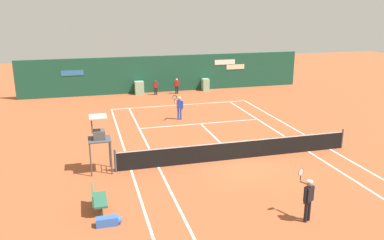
# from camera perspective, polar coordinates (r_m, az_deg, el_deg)

# --- Properties ---
(ground_plane) EXTENTS (80.00, 80.00, 0.01)m
(ground_plane) POSITION_cam_1_polar(r_m,az_deg,el_deg) (20.65, 5.88, -4.97)
(ground_plane) COLOR #A8512D
(tennis_net) EXTENTS (12.10, 0.10, 1.07)m
(tennis_net) POSITION_cam_1_polar(r_m,az_deg,el_deg) (19.97, 6.52, -4.18)
(tennis_net) COLOR #4C4C51
(tennis_net) RESTS_ON ground_plane
(sponsor_back_wall) EXTENTS (25.00, 1.02, 3.18)m
(sponsor_back_wall) POSITION_cam_1_polar(r_m,az_deg,el_deg) (35.53, -3.66, 6.55)
(sponsor_back_wall) COLOR #194C38
(sponsor_back_wall) RESTS_ON ground_plane
(umpire_chair) EXTENTS (1.00, 1.00, 2.66)m
(umpire_chair) POSITION_cam_1_polar(r_m,az_deg,el_deg) (18.47, -13.17, -2.29)
(umpire_chair) COLOR #47474C
(umpire_chair) RESTS_ON ground_plane
(player_bench) EXTENTS (0.54, 1.28, 0.88)m
(player_bench) POSITION_cam_1_polar(r_m,az_deg,el_deg) (15.46, -13.40, -10.80)
(player_bench) COLOR #38383D
(player_bench) RESTS_ON ground_plane
(equipment_bag) EXTENTS (0.90, 0.30, 0.32)m
(equipment_bag) POSITION_cam_1_polar(r_m,az_deg,el_deg) (14.60, -11.70, -13.96)
(equipment_bag) COLOR blue
(equipment_bag) RESTS_ON ground_plane
(player_on_baseline) EXTENTS (0.79, 0.63, 1.79)m
(player_on_baseline) POSITION_cam_1_polar(r_m,az_deg,el_deg) (26.59, -1.82, 2.01)
(player_on_baseline) COLOR blue
(player_on_baseline) RESTS_ON ground_plane
(player_near_side) EXTENTS (0.48, 0.81, 1.80)m
(player_near_side) POSITION_cam_1_polar(r_m,az_deg,el_deg) (14.77, 16.26, -10.45)
(player_near_side) COLOR black
(player_near_side) RESTS_ON ground_plane
(ball_kid_centre_post) EXTENTS (0.41, 0.19, 1.23)m
(ball_kid_centre_post) POSITION_cam_1_polar(r_m,az_deg,el_deg) (34.30, -5.23, 4.76)
(ball_kid_centre_post) COLOR black
(ball_kid_centre_post) RESTS_ON ground_plane
(ball_kid_right_post) EXTENTS (0.44, 0.20, 1.34)m
(ball_kid_right_post) POSITION_cam_1_polar(r_m,az_deg,el_deg) (34.66, -2.20, 5.03)
(ball_kid_right_post) COLOR black
(ball_kid_right_post) RESTS_ON ground_plane
(tennis_ball_by_sideline) EXTENTS (0.07, 0.07, 0.07)m
(tennis_ball_by_sideline) POSITION_cam_1_polar(r_m,az_deg,el_deg) (30.21, 0.77, 1.97)
(tennis_ball_by_sideline) COLOR #CCE033
(tennis_ball_by_sideline) RESTS_ON ground_plane
(tennis_ball_mid_court) EXTENTS (0.07, 0.07, 0.07)m
(tennis_ball_mid_court) POSITION_cam_1_polar(r_m,az_deg,el_deg) (31.30, 6.19, 2.37)
(tennis_ball_mid_court) COLOR #CCE033
(tennis_ball_mid_court) RESTS_ON ground_plane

